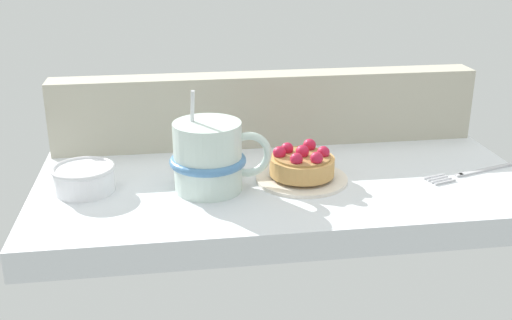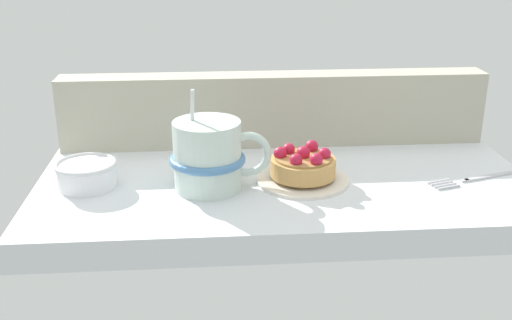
{
  "view_description": "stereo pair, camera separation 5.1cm",
  "coord_description": "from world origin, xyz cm",
  "px_view_note": "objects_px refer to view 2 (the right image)",
  "views": [
    {
      "loc": [
        -15.05,
        -76.71,
        32.11
      ],
      "look_at": [
        -4.13,
        -2.38,
        3.52
      ],
      "focal_mm": 42.89,
      "sensor_mm": 36.0,
      "label": 1
    },
    {
      "loc": [
        -9.97,
        -77.28,
        32.11
      ],
      "look_at": [
        -4.13,
        -2.38,
        3.52
      ],
      "focal_mm": 42.89,
      "sensor_mm": 36.0,
      "label": 2
    }
  ],
  "objects_px": {
    "raspberry_tart": "(303,164)",
    "sugar_bowl": "(86,173)",
    "dessert_plate": "(303,178)",
    "coffee_mug": "(209,156)",
    "dessert_fork": "(481,177)"
  },
  "relations": [
    {
      "from": "dessert_plate",
      "to": "coffee_mug",
      "type": "bearing_deg",
      "value": -174.43
    },
    {
      "from": "dessert_fork",
      "to": "coffee_mug",
      "type": "bearing_deg",
      "value": -179.67
    },
    {
      "from": "dessert_plate",
      "to": "sugar_bowl",
      "type": "xyz_separation_m",
      "value": [
        -0.29,
        0.01,
        0.01
      ]
    },
    {
      "from": "raspberry_tart",
      "to": "sugar_bowl",
      "type": "relative_size",
      "value": 1.08
    },
    {
      "from": "raspberry_tart",
      "to": "dessert_fork",
      "type": "distance_m",
      "value": 0.25
    },
    {
      "from": "coffee_mug",
      "to": "dessert_fork",
      "type": "relative_size",
      "value": 0.83
    },
    {
      "from": "coffee_mug",
      "to": "raspberry_tart",
      "type": "bearing_deg",
      "value": 5.62
    },
    {
      "from": "dessert_plate",
      "to": "sugar_bowl",
      "type": "relative_size",
      "value": 1.54
    },
    {
      "from": "dessert_fork",
      "to": "sugar_bowl",
      "type": "distance_m",
      "value": 0.53
    },
    {
      "from": "raspberry_tart",
      "to": "sugar_bowl",
      "type": "distance_m",
      "value": 0.29
    },
    {
      "from": "dessert_plate",
      "to": "raspberry_tart",
      "type": "xyz_separation_m",
      "value": [
        -0.0,
        0.0,
        0.02
      ]
    },
    {
      "from": "dessert_plate",
      "to": "dessert_fork",
      "type": "height_order",
      "value": "dessert_plate"
    },
    {
      "from": "raspberry_tart",
      "to": "dessert_fork",
      "type": "xyz_separation_m",
      "value": [
        0.24,
        -0.01,
        -0.02
      ]
    },
    {
      "from": "dessert_fork",
      "to": "raspberry_tart",
      "type": "bearing_deg",
      "value": 177.63
    },
    {
      "from": "raspberry_tart",
      "to": "sugar_bowl",
      "type": "bearing_deg",
      "value": 178.92
    }
  ]
}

